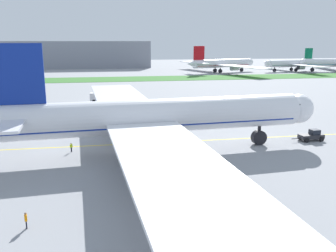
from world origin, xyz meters
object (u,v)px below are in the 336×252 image
Objects in this scene: parked_airliner_far_centre at (221,64)px; airliner_foreground at (149,117)px; ground_crew_wingwalker_port at (229,175)px; service_truck_catering_van at (118,102)px; service_truck_fuel_bowser at (100,97)px; ground_crew_wingwalker_starboard at (71,146)px; pushback_tug at (312,136)px; ground_crew_marshaller_front at (26,219)px; parked_airliner_far_right at (292,64)px.

airliner_foreground is at bearing -112.24° from parked_airliner_far_centre.
service_truck_catering_van is at bearing 101.79° from ground_crew_wingwalker_port.
service_truck_fuel_bowser is 11.43m from service_truck_catering_van.
ground_crew_wingwalker_starboard is 163.10m from parked_airliner_far_centre.
service_truck_catering_van is (9.37, 41.01, 0.62)m from ground_crew_wingwalker_starboard.
service_truck_fuel_bowser is at bearing 127.31° from pushback_tug.
parked_airliner_far_right reaches higher than ground_crew_marshaller_front.
ground_crew_wingwalker_starboard is at bearing -116.76° from parked_airliner_far_centre.
pushback_tug is at bearing -101.50° from parked_airliner_far_centre.
airliner_foreground is 15.15× the size of pushback_tug.
service_truck_fuel_bowser is 116.95m from parked_airliner_far_centre.
ground_crew_marshaller_front is (-15.05, -22.79, -5.03)m from airliner_foreground.
parked_airliner_far_right is at bearing 54.71° from airliner_foreground.
service_truck_fuel_bowser reaches higher than ground_crew_marshaller_front.
airliner_foreground reaches higher than pushback_tug.
airliner_foreground reaches higher than ground_crew_wingwalker_port.
airliner_foreground is 17.96m from ground_crew_wingwalker_port.
pushback_tug is 27.99m from ground_crew_wingwalker_port.
parked_airliner_far_centre reaches higher than ground_crew_wingwalker_port.
parked_airliner_far_right is (108.95, 105.40, 3.13)m from service_truck_catering_van.
pushback_tug reaches higher than ground_crew_wingwalker_port.
ground_crew_marshaller_front is at bearing -113.86° from parked_airliner_far_centre.
ground_crew_wingwalker_starboard is at bearing -102.87° from service_truck_catering_van.
pushback_tug is at bearing -116.94° from parked_airliner_far_right.
ground_crew_wingwalker_starboard is (-12.80, 2.69, -5.13)m from airliner_foreground.
parked_airliner_far_centre is at bearing -178.95° from parked_airliner_far_right.
parked_airliner_far_centre is at bearing 66.14° from ground_crew_marshaller_front.
parked_airliner_far_centre reaches higher than pushback_tug.
airliner_foreground reaches higher than ground_crew_wingwalker_starboard.
pushback_tug is 0.11× the size of parked_airliner_far_right.
ground_crew_marshaller_front reaches higher than ground_crew_wingwalker_starboard.
service_truck_fuel_bowser is at bearing 104.07° from ground_crew_wingwalker_port.
ground_crew_wingwalker_port is 190.38m from parked_airliner_far_right.
pushback_tug is 1.01× the size of service_truck_fuel_bowser.
airliner_foreground is 56.16× the size of ground_crew_marshaller_front.
ground_crew_wingwalker_port is at bearing -107.63° from parked_airliner_far_centre.
ground_crew_marshaller_front is 67.51m from service_truck_catering_van.
parked_airliner_far_centre is at bearing 53.78° from service_truck_fuel_bowser.
pushback_tug is at bearing 4.28° from airliner_foreground.
ground_crew_wingwalker_starboard is 0.30× the size of service_truck_catering_van.
parked_airliner_far_centre is (29.71, 145.96, 4.26)m from pushback_tug.
service_truck_catering_van is (11.62, 66.49, 0.52)m from ground_crew_marshaller_front.
pushback_tug is 4.11× the size of ground_crew_wingwalker_starboard.
pushback_tug is 0.09× the size of parked_airliner_far_centre.
ground_crew_wingwalker_port is 171.20m from parked_airliner_far_centre.
service_truck_catering_van is (5.02, -10.26, 0.05)m from service_truck_fuel_bowser.
service_truck_fuel_bowser is 148.49m from parked_airliner_far_right.
airliner_foreground reaches higher than ground_crew_marshaller_front.
airliner_foreground is at bearing 120.67° from ground_crew_wingwalker_port.
parked_airliner_far_centre is at bearing 63.24° from ground_crew_wingwalker_starboard.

